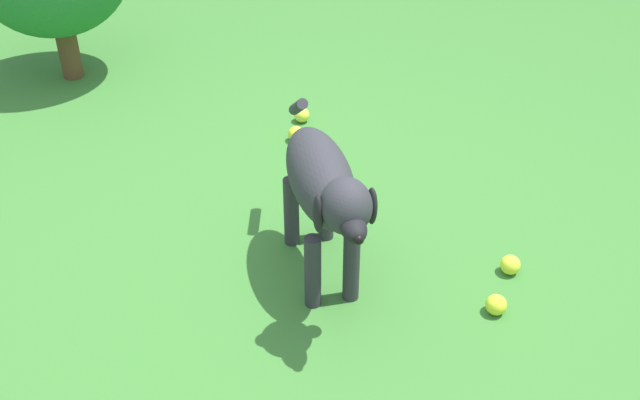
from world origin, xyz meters
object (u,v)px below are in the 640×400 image
(dog, at_px, (324,188))
(tennis_ball_4, at_px, (302,115))
(tennis_ball_2, at_px, (496,305))
(tennis_ball_3, at_px, (296,134))
(tennis_ball_0, at_px, (510,265))

(dog, distance_m, tennis_ball_4, 1.07)
(dog, distance_m, tennis_ball_2, 0.64)
(dog, xyz_separation_m, tennis_ball_3, (-0.40, -0.76, -0.33))
(tennis_ball_0, relative_size, tennis_ball_2, 1.00)
(tennis_ball_0, bearing_deg, tennis_ball_4, -89.42)
(tennis_ball_3, distance_m, tennis_ball_4, 0.16)
(tennis_ball_2, relative_size, tennis_ball_3, 1.00)
(dog, bearing_deg, tennis_ball_2, 58.92)
(tennis_ball_0, distance_m, tennis_ball_4, 1.21)
(dog, xyz_separation_m, tennis_ball_0, (-0.52, 0.33, -0.33))
(dog, relative_size, tennis_ball_0, 11.53)
(tennis_ball_2, distance_m, tennis_ball_3, 1.20)
(tennis_ball_2, xyz_separation_m, tennis_ball_3, (-0.05, -1.20, 0.00))
(tennis_ball_2, bearing_deg, dog, -51.99)
(dog, bearing_deg, tennis_ball_0, 78.32)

